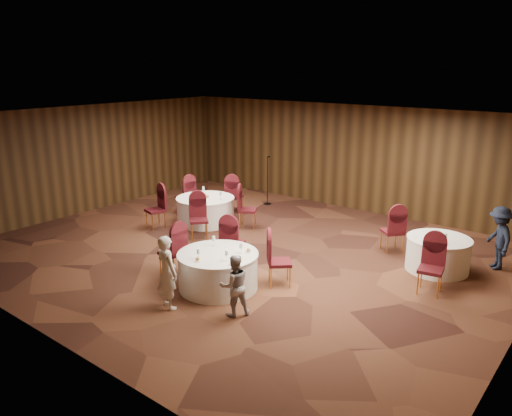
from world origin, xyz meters
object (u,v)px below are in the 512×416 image
Objects in this scene: table_main at (218,270)px; woman_b at (234,285)px; table_right at (438,254)px; table_left at (205,210)px; mic_stand at (268,190)px; woman_a at (167,272)px; man_c at (499,238)px.

woman_b reaches higher than table_main.
table_main and table_right have the same top height.
table_right is 1.19× the size of woman_b.
mic_stand reaches higher than table_left.
woman_b is (-2.17, -4.30, 0.20)m from table_right.
woman_a reaches higher than table_right.
table_left and table_right have the same top height.
table_left is at bearing -41.93° from woman_a.
woman_b is at bearing -142.64° from woman_a.
table_main is at bearing -85.15° from woman_a.
man_c reaches higher than woman_b.
table_left is at bearing -111.93° from man_c.
mic_stand is at bearing -132.68° from man_c.
mic_stand reaches higher than woman_b.
woman_a is at bearing -70.95° from man_c.
man_c reaches higher than table_right.
woman_a reaches higher than table_left.
table_main is 1.26m from woman_a.
table_main is at bearing -62.03° from mic_stand.
woman_b is (1.00, -0.66, 0.20)m from table_main.
woman_b is 0.81× the size of man_c.
table_right is (6.35, 0.68, 0.00)m from table_left.
table_right is 0.97× the size of woman_a.
woman_b is at bearing -57.61° from mic_stand.
table_left is at bearing 137.14° from table_main.
table_left is 5.53m from woman_b.
table_right is 4.82m from woman_b.
woman_a is at bearing -67.46° from mic_stand.
woman_b is at bearing -33.46° from table_main.
woman_b is at bearing -40.83° from table_left.
mic_stand reaches higher than woman_a.
mic_stand is at bearing 162.19° from table_right.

